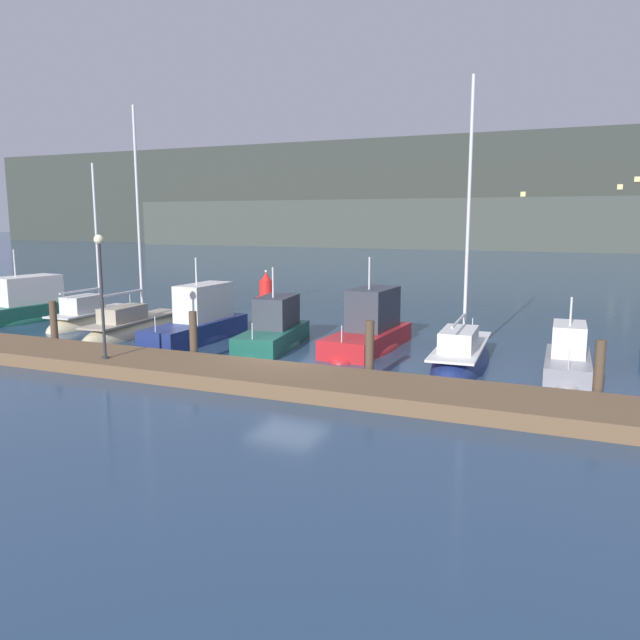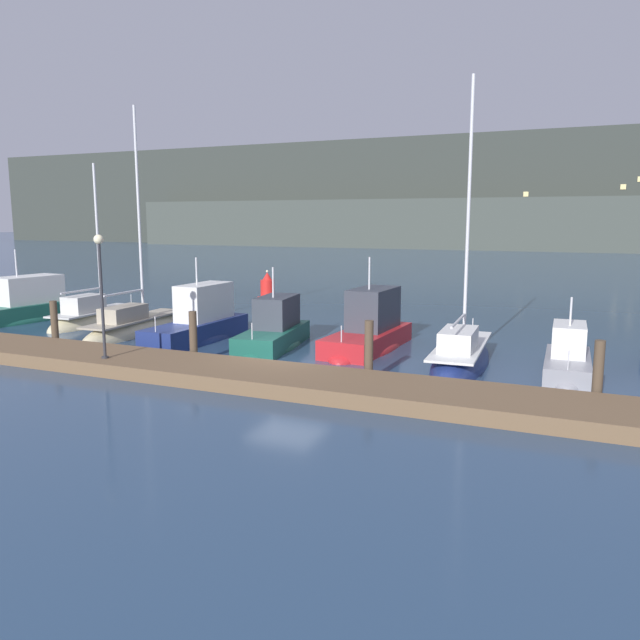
{
  "view_description": "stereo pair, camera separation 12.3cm",
  "coord_description": "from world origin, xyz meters",
  "px_view_note": "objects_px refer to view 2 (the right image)",
  "views": [
    {
      "loc": [
        9.46,
        -19.14,
        5.1
      ],
      "look_at": [
        0.0,
        2.91,
        1.2
      ],
      "focal_mm": 35.0,
      "sensor_mm": 36.0,
      "label": 1
    },
    {
      "loc": [
        9.57,
        -19.09,
        5.1
      ],
      "look_at": [
        0.0,
        2.91,
        1.2
      ],
      "focal_mm": 35.0,
      "sensor_mm": 36.0,
      "label": 2
    }
  ],
  "objects_px": {
    "dock_lamppost": "(101,277)",
    "motorboat_berth_6": "(369,338)",
    "motorboat_berth_1": "(20,313)",
    "sailboat_berth_2": "(95,321)",
    "sailboat_berth_3": "(136,330)",
    "sailboat_berth_7": "(461,361)",
    "motorboat_berth_5": "(274,338)",
    "motorboat_berth_8": "(567,365)",
    "channel_buoy": "(267,289)",
    "motorboat_berth_4": "(198,331)"
  },
  "relations": [
    {
      "from": "motorboat_berth_4",
      "to": "sailboat_berth_2",
      "type": "bearing_deg",
      "value": 167.42
    },
    {
      "from": "sailboat_berth_3",
      "to": "motorboat_berth_6",
      "type": "bearing_deg",
      "value": 5.33
    },
    {
      "from": "motorboat_berth_6",
      "to": "dock_lamppost",
      "type": "relative_size",
      "value": 1.47
    },
    {
      "from": "motorboat_berth_5",
      "to": "motorboat_berth_8",
      "type": "height_order",
      "value": "motorboat_berth_5"
    },
    {
      "from": "motorboat_berth_6",
      "to": "dock_lamppost",
      "type": "bearing_deg",
      "value": -134.47
    },
    {
      "from": "sailboat_berth_7",
      "to": "motorboat_berth_8",
      "type": "bearing_deg",
      "value": 2.63
    },
    {
      "from": "motorboat_berth_1",
      "to": "sailboat_berth_3",
      "type": "relative_size",
      "value": 0.69
    },
    {
      "from": "motorboat_berth_8",
      "to": "dock_lamppost",
      "type": "height_order",
      "value": "dock_lamppost"
    },
    {
      "from": "sailboat_berth_7",
      "to": "dock_lamppost",
      "type": "xyz_separation_m",
      "value": [
        -10.85,
        -5.74,
        3.08
      ]
    },
    {
      "from": "channel_buoy",
      "to": "sailboat_berth_3",
      "type": "bearing_deg",
      "value": -88.9
    },
    {
      "from": "dock_lamppost",
      "to": "motorboat_berth_6",
      "type": "bearing_deg",
      "value": 45.53
    },
    {
      "from": "motorboat_berth_1",
      "to": "motorboat_berth_4",
      "type": "relative_size",
      "value": 1.18
    },
    {
      "from": "sailboat_berth_2",
      "to": "dock_lamppost",
      "type": "xyz_separation_m",
      "value": [
        7.41,
        -7.37,
        3.07
      ]
    },
    {
      "from": "motorboat_berth_8",
      "to": "dock_lamppost",
      "type": "relative_size",
      "value": 1.12
    },
    {
      "from": "motorboat_berth_6",
      "to": "channel_buoy",
      "type": "bearing_deg",
      "value": 132.56
    },
    {
      "from": "motorboat_berth_1",
      "to": "motorboat_berth_6",
      "type": "distance_m",
      "value": 18.4
    },
    {
      "from": "sailboat_berth_3",
      "to": "sailboat_berth_7",
      "type": "relative_size",
      "value": 1.0
    },
    {
      "from": "sailboat_berth_3",
      "to": "motorboat_berth_6",
      "type": "height_order",
      "value": "sailboat_berth_3"
    },
    {
      "from": "motorboat_berth_1",
      "to": "motorboat_berth_8",
      "type": "distance_m",
      "value": 25.81
    },
    {
      "from": "motorboat_berth_4",
      "to": "motorboat_berth_8",
      "type": "relative_size",
      "value": 1.36
    },
    {
      "from": "motorboat_berth_6",
      "to": "sailboat_berth_7",
      "type": "bearing_deg",
      "value": -18.99
    },
    {
      "from": "motorboat_berth_5",
      "to": "dock_lamppost",
      "type": "distance_m",
      "value": 7.32
    },
    {
      "from": "sailboat_berth_3",
      "to": "motorboat_berth_8",
      "type": "bearing_deg",
      "value": -0.56
    },
    {
      "from": "sailboat_berth_7",
      "to": "channel_buoy",
      "type": "xyz_separation_m",
      "value": [
        -14.9,
        13.32,
        0.56
      ]
    },
    {
      "from": "sailboat_berth_3",
      "to": "dock_lamppost",
      "type": "distance_m",
      "value": 7.8
    },
    {
      "from": "motorboat_berth_6",
      "to": "dock_lamppost",
      "type": "height_order",
      "value": "dock_lamppost"
    },
    {
      "from": "motorboat_berth_1",
      "to": "sailboat_berth_7",
      "type": "bearing_deg",
      "value": -1.91
    },
    {
      "from": "motorboat_berth_4",
      "to": "motorboat_berth_5",
      "type": "height_order",
      "value": "motorboat_berth_4"
    },
    {
      "from": "sailboat_berth_3",
      "to": "motorboat_berth_5",
      "type": "distance_m",
      "value": 7.14
    },
    {
      "from": "sailboat_berth_3",
      "to": "motorboat_berth_6",
      "type": "relative_size",
      "value": 1.77
    },
    {
      "from": "sailboat_berth_3",
      "to": "motorboat_berth_8",
      "type": "relative_size",
      "value": 2.32
    },
    {
      "from": "sailboat_berth_3",
      "to": "sailboat_berth_7",
      "type": "bearing_deg",
      "value": -1.33
    },
    {
      "from": "motorboat_berth_6",
      "to": "channel_buoy",
      "type": "distance_m",
      "value": 16.26
    },
    {
      "from": "motorboat_berth_1",
      "to": "channel_buoy",
      "type": "bearing_deg",
      "value": 59.53
    },
    {
      "from": "motorboat_berth_8",
      "to": "sailboat_berth_7",
      "type": "bearing_deg",
      "value": -177.37
    },
    {
      "from": "motorboat_berth_1",
      "to": "sailboat_berth_7",
      "type": "distance_m",
      "value": 22.31
    },
    {
      "from": "sailboat_berth_3",
      "to": "motorboat_berth_5",
      "type": "height_order",
      "value": "sailboat_berth_3"
    },
    {
      "from": "channel_buoy",
      "to": "motorboat_berth_6",
      "type": "bearing_deg",
      "value": -47.44
    },
    {
      "from": "sailboat_berth_2",
      "to": "sailboat_berth_3",
      "type": "relative_size",
      "value": 0.79
    },
    {
      "from": "motorboat_berth_6",
      "to": "channel_buoy",
      "type": "xyz_separation_m",
      "value": [
        -11.0,
        11.97,
        0.25
      ]
    },
    {
      "from": "motorboat_berth_6",
      "to": "motorboat_berth_8",
      "type": "xyz_separation_m",
      "value": [
        7.4,
        -1.18,
        -0.17
      ]
    },
    {
      "from": "sailboat_berth_2",
      "to": "motorboat_berth_5",
      "type": "xyz_separation_m",
      "value": [
        10.75,
        -1.51,
        0.22
      ]
    },
    {
      "from": "sailboat_berth_2",
      "to": "dock_lamppost",
      "type": "relative_size",
      "value": 2.05
    },
    {
      "from": "motorboat_berth_5",
      "to": "motorboat_berth_6",
      "type": "distance_m",
      "value": 3.82
    },
    {
      "from": "sailboat_berth_3",
      "to": "sailboat_berth_7",
      "type": "xyz_separation_m",
      "value": [
        14.65,
        -0.34,
        0.0
      ]
    },
    {
      "from": "dock_lamppost",
      "to": "motorboat_berth_1",
      "type": "bearing_deg",
      "value": 150.48
    },
    {
      "from": "motorboat_berth_1",
      "to": "channel_buoy",
      "type": "height_order",
      "value": "motorboat_berth_1"
    },
    {
      "from": "sailboat_berth_2",
      "to": "sailboat_berth_7",
      "type": "distance_m",
      "value": 18.34
    },
    {
      "from": "motorboat_berth_1",
      "to": "motorboat_berth_8",
      "type": "xyz_separation_m",
      "value": [
        25.8,
        -0.58,
        -0.14
      ]
    },
    {
      "from": "sailboat_berth_3",
      "to": "motorboat_berth_5",
      "type": "xyz_separation_m",
      "value": [
        7.13,
        -0.22,
        0.24
      ]
    }
  ]
}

